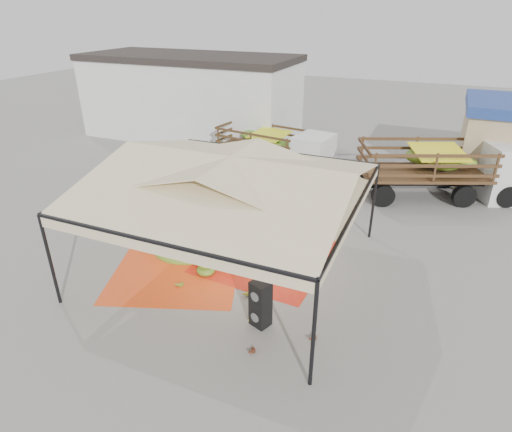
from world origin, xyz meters
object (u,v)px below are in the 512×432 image
at_px(speaker_stack, 260,304).
at_px(truck_right, 452,164).
at_px(truck_left, 278,145).
at_px(banana_heap, 210,223).
at_px(vendor, 250,203).

relative_size(speaker_stack, truck_right, 0.18).
relative_size(truck_left, truck_right, 0.84).
distance_m(banana_heap, truck_right, 11.65).
distance_m(vendor, truck_left, 6.77).
bearing_deg(speaker_stack, banana_heap, 154.78).
distance_m(vendor, truck_right, 9.76).
bearing_deg(banana_heap, truck_left, 92.79).
xyz_separation_m(speaker_stack, truck_right, (4.57, 11.98, 0.90)).
bearing_deg(truck_right, speaker_stack, -133.60).
bearing_deg(banana_heap, vendor, 66.10).
height_order(speaker_stack, truck_left, truck_left).
bearing_deg(truck_left, truck_right, 6.60).
bearing_deg(truck_right, banana_heap, -158.58).
distance_m(speaker_stack, vendor, 6.48).
bearing_deg(truck_left, banana_heap, -77.77).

